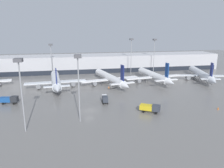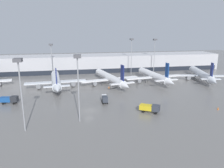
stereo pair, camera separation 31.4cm
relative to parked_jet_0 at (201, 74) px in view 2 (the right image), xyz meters
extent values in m
plane|color=slate|center=(-54.67, -30.02, -2.71)|extent=(320.00, 320.00, 0.00)
cube|color=#B2B2B7|center=(-54.67, 31.98, 1.79)|extent=(160.00, 16.00, 9.00)
cube|color=#1E232D|center=(-54.67, 23.93, -1.51)|extent=(156.80, 0.10, 2.40)
cylinder|color=silver|center=(0.16, 0.66, 0.06)|extent=(9.44, 26.28, 3.33)
cone|color=silver|center=(3.70, 15.18, 0.06)|extent=(3.94, 4.30, 3.16)
cone|color=silver|center=(-3.54, -14.52, 0.06)|extent=(4.09, 5.56, 2.99)
cube|color=silver|center=(0.00, 0.02, -0.61)|extent=(21.04, 7.39, 0.44)
cube|color=silver|center=(-2.70, -11.07, 0.39)|extent=(8.10, 3.24, 0.35)
cube|color=navy|center=(-2.70, -11.07, 4.10)|extent=(0.88, 2.25, 6.08)
cylinder|color=slate|center=(-5.72, 1.41, -1.61)|extent=(2.42, 3.08, 1.83)
cylinder|color=slate|center=(5.73, -1.38, -1.61)|extent=(2.42, 3.08, 1.83)
cylinder|color=#2D2D33|center=(2.18, 8.94, -2.08)|extent=(0.20, 0.20, 1.28)
cylinder|color=#2D2D33|center=(-3.42, 0.18, -2.08)|extent=(0.20, 0.20, 1.28)
cylinder|color=#2D2D33|center=(3.12, -1.42, -2.08)|extent=(0.20, 0.20, 1.28)
cylinder|color=white|center=(-43.27, 0.82, 0.03)|extent=(9.21, 27.54, 3.14)
cone|color=white|center=(-46.73, 15.93, 0.03)|extent=(3.68, 4.03, 2.98)
cone|color=white|center=(-39.67, -14.89, 0.03)|extent=(3.81, 5.22, 2.83)
cube|color=white|center=(-43.11, 0.15, -0.60)|extent=(26.05, 8.50, 0.44)
cube|color=white|center=(-40.44, -11.52, 0.34)|extent=(10.01, 3.71, 0.35)
cube|color=navy|center=(-40.44, -11.52, 4.21)|extent=(0.90, 2.49, 6.48)
cylinder|color=slate|center=(-50.24, -1.48, -1.55)|extent=(2.36, 3.33, 1.73)
cylinder|color=slate|center=(-35.99, 1.79, -1.55)|extent=(2.36, 3.33, 1.73)
cylinder|color=#2D2D33|center=(-45.27, 9.55, -2.05)|extent=(0.20, 0.20, 1.33)
cylinder|color=#2D2D33|center=(-47.03, -1.45, -2.05)|extent=(0.20, 0.20, 1.33)
cylinder|color=#2D2D33|center=(-38.89, 0.42, -2.05)|extent=(0.20, 0.20, 1.33)
cylinder|color=silver|center=(-65.77, -1.27, 0.35)|extent=(5.75, 25.16, 3.38)
cone|color=silver|center=(-67.14, 13.00, 0.35)|extent=(3.55, 4.01, 3.21)
cone|color=silver|center=(-64.34, -16.21, 0.35)|extent=(3.51, 5.34, 3.04)
cube|color=silver|center=(-65.71, -1.89, -0.33)|extent=(24.37, 5.26, 0.44)
cube|color=silver|center=(-64.67, -12.69, 0.68)|extent=(9.31, 2.53, 0.35)
cube|color=navy|center=(-64.67, -12.69, 4.23)|extent=(0.61, 2.69, 5.74)
cylinder|color=slate|center=(-72.46, -2.54, -1.35)|extent=(2.16, 3.42, 1.86)
cylinder|color=slate|center=(-58.97, -1.24, -1.35)|extent=(2.16, 3.42, 1.86)
cylinder|color=#2D2D33|center=(-66.55, 6.80, -1.94)|extent=(0.20, 0.20, 1.54)
cylinder|color=#2D2D33|center=(-69.51, -2.88, -1.94)|extent=(0.20, 0.20, 1.54)
cylinder|color=#2D2D33|center=(-61.80, -2.14, -1.94)|extent=(0.20, 0.20, 1.54)
cylinder|color=white|center=(-23.36, 0.74, 0.23)|extent=(6.29, 24.37, 3.18)
cone|color=white|center=(-25.15, 14.45, 0.23)|extent=(3.45, 3.86, 3.02)
cone|color=white|center=(-21.48, -13.61, 0.23)|extent=(3.46, 5.10, 2.86)
cube|color=white|center=(-23.28, 0.14, -0.40)|extent=(26.74, 5.88, 0.44)
cube|color=white|center=(-21.92, -10.28, 0.55)|extent=(10.22, 2.67, 0.35)
cube|color=navy|center=(-21.92, -10.28, 4.33)|extent=(0.64, 2.23, 6.29)
cylinder|color=slate|center=(-30.68, -0.83, -1.37)|extent=(2.08, 2.89, 1.75)
cylinder|color=slate|center=(-15.88, 1.11, -1.37)|extent=(2.08, 2.89, 1.75)
cylinder|color=#2D2D33|center=(-24.38, 8.52, -1.96)|extent=(0.20, 0.20, 1.51)
cylinder|color=#2D2D33|center=(-27.43, -1.01, -1.96)|extent=(0.20, 0.20, 1.51)
cylinder|color=#2D2D33|center=(-18.97, 0.09, -1.96)|extent=(0.20, 0.20, 1.51)
cube|color=gold|center=(-38.51, -33.78, -1.31)|extent=(4.15, 3.68, 1.40)
cube|color=#333842|center=(-36.07, -35.26, -1.18)|extent=(2.92, 2.88, 1.67)
cylinder|color=black|center=(-35.49, -34.48, -2.36)|extent=(0.73, 0.58, 0.70)
cylinder|color=black|center=(-36.50, -36.14, -2.36)|extent=(0.73, 0.58, 0.70)
cylinder|color=black|center=(-38.54, -32.63, -2.36)|extent=(0.73, 0.58, 0.70)
cylinder|color=black|center=(-39.55, -34.28, -2.36)|extent=(0.73, 0.58, 0.70)
cube|color=#19478C|center=(-80.36, -18.95, -1.27)|extent=(3.71, 2.40, 1.48)
cube|color=#26282D|center=(-77.62, -19.42, -1.10)|extent=(2.38, 2.08, 1.82)
cylinder|color=black|center=(-77.40, -18.61, -2.36)|extent=(0.73, 0.36, 0.70)
cylinder|color=black|center=(-77.68, -20.25, -2.36)|extent=(0.73, 0.36, 0.70)
cylinder|color=black|center=(-80.83, -18.03, -2.36)|extent=(0.73, 0.36, 0.70)
cylinder|color=black|center=(-81.11, -19.67, -2.36)|extent=(0.73, 0.36, 0.70)
cube|color=#2D333D|center=(-49.10, -24.70, -1.15)|extent=(1.71, 2.56, 1.72)
cube|color=silver|center=(-49.05, -22.68, -1.19)|extent=(1.60, 1.58, 1.64)
cylinder|color=black|center=(-49.79, -22.59, -2.36)|extent=(0.27, 0.71, 0.70)
cylinder|color=black|center=(-48.30, -22.63, -2.36)|extent=(0.27, 0.71, 0.70)
cylinder|color=black|center=(-49.85, -25.13, -2.36)|extent=(0.27, 0.71, 0.70)
cylinder|color=black|center=(-48.37, -25.17, -2.36)|extent=(0.27, 0.71, 0.70)
cone|color=orange|center=(-44.72, -6.22, -2.32)|extent=(0.49, 0.49, 0.79)
cone|color=orange|center=(-16.74, -35.88, -2.32)|extent=(0.43, 0.43, 0.79)
cylinder|color=gray|center=(-15.50, 20.48, 5.95)|extent=(0.30, 0.30, 17.33)
cube|color=#4C4C51|center=(-15.50, 20.48, 15.02)|extent=(1.80, 1.80, 0.80)
cylinder|color=gray|center=(-68.58, 18.15, 5.07)|extent=(0.30, 0.30, 15.56)
cube|color=#4C4C51|center=(-68.58, 18.15, 13.25)|extent=(1.80, 1.80, 0.80)
cylinder|color=gray|center=(-70.48, -40.28, 5.48)|extent=(0.30, 0.30, 16.39)
cube|color=#4C4C51|center=(-70.48, -40.28, 14.08)|extent=(1.80, 1.80, 0.80)
cylinder|color=gray|center=(-28.70, 18.62, 6.14)|extent=(0.30, 0.30, 17.71)
cube|color=#4C4C51|center=(-28.70, 18.62, 15.40)|extent=(1.80, 1.80, 0.80)
cylinder|color=gray|center=(-57.62, -37.05, 5.55)|extent=(0.30, 0.30, 16.53)
cube|color=#4C4C51|center=(-57.62, -37.05, 14.22)|extent=(1.80, 1.80, 0.80)
camera|label=1|loc=(-59.14, -90.23, 20.75)|focal=35.00mm
camera|label=2|loc=(-58.83, -90.28, 20.75)|focal=35.00mm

